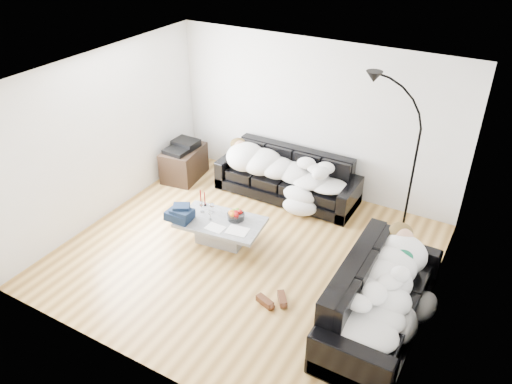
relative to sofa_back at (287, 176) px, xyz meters
The scene contains 24 objects.
ground 1.80m from the sofa_back, 82.88° to the right, with size 5.00×5.00×0.00m, color olive.
wall_back 1.06m from the sofa_back, 66.69° to the left, with size 5.00×0.02×2.60m, color silver.
wall_left 3.01m from the sofa_back, 142.61° to the right, with size 0.02×4.50×2.60m, color silver.
wall_right 3.35m from the sofa_back, 32.69° to the right, with size 0.02×4.50×2.60m, color silver.
ceiling 2.82m from the sofa_back, 82.88° to the right, with size 5.00×5.00×0.00m, color white.
sofa_back is the anchor object (origin of this frame).
sofa_right 3.13m from the sofa_back, 42.94° to the right, with size 2.17×0.93×0.88m, color black.
sleeper_back 0.24m from the sofa_back, 90.00° to the right, with size 2.04×0.71×0.41m, color white, non-canonical shape.
sleeper_right 3.14m from the sofa_back, 42.94° to the right, with size 1.86×0.79×0.45m, color white, non-canonical shape.
teal_cushion 2.68m from the sofa_back, 33.19° to the right, with size 0.36×0.30×0.20m, color #0B4E31.
coffee_table 1.68m from the sofa_back, 99.22° to the right, with size 1.25×0.73×0.36m, color #939699.
fruit_bowl 1.49m from the sofa_back, 93.79° to the right, with size 0.25×0.25×0.16m, color white.
wine_glass_a 1.59m from the sofa_back, 108.27° to the right, with size 0.07×0.07×0.16m, color white.
wine_glass_b 1.71m from the sofa_back, 112.01° to the right, with size 0.08×0.08×0.18m, color white.
wine_glass_c 1.74m from the sofa_back, 103.91° to the right, with size 0.07×0.07×0.16m, color white.
candle_left 1.62m from the sofa_back, 118.49° to the right, with size 0.05×0.05×0.26m, color maroon.
candle_right 1.58m from the sofa_back, 116.46° to the right, with size 0.04×0.04×0.23m, color maroon.
newspaper_a 1.74m from the sofa_back, 87.38° to the right, with size 0.31×0.23×0.01m, color silver.
newspaper_b 1.85m from the sofa_back, 97.36° to the right, with size 0.27×0.19×0.01m, color silver.
navy_jacket 2.07m from the sofa_back, 112.49° to the right, with size 0.40×0.33×0.20m, color black, non-canonical shape.
shoes 2.65m from the sofa_back, 67.11° to the right, with size 0.43×0.31×0.10m, color #472311, non-canonical shape.
av_cabinet 1.95m from the sofa_back, behind, with size 0.57×0.83×0.57m, color black.
stereo 1.96m from the sofa_back, behind, with size 0.44×0.34×0.13m, color black.
floor_lamp 2.15m from the sofa_back, ahead, with size 0.78×0.31×2.14m, color black, non-canonical shape.
Camera 1 is at (2.95, -4.88, 4.51)m, focal length 35.00 mm.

